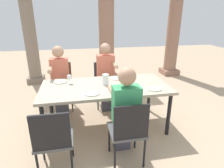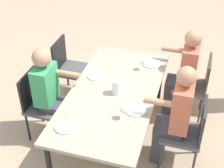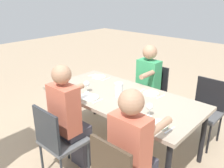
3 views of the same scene
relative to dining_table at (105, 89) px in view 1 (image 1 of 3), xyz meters
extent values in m
plane|color=tan|center=(0.00, 0.00, -0.70)|extent=(16.00, 16.00, 0.00)
cube|color=tan|center=(0.00, 0.00, 0.04)|extent=(2.05, 1.00, 0.04)
cylinder|color=black|center=(-0.95, 0.42, -0.34)|extent=(0.06, 0.06, 0.72)
cylinder|color=black|center=(0.95, 0.42, -0.34)|extent=(0.06, 0.06, 0.72)
cylinder|color=black|center=(-0.95, -0.42, -0.34)|extent=(0.06, 0.06, 0.72)
cylinder|color=black|center=(0.95, -0.42, -0.34)|extent=(0.06, 0.06, 0.72)
cube|color=#6A6158|center=(-0.76, 0.84, -0.23)|extent=(0.44, 0.44, 0.04)
cube|color=#473828|center=(-0.76, 1.04, 0.00)|extent=(0.42, 0.03, 0.45)
cylinder|color=#473828|center=(-0.95, 0.65, -0.47)|extent=(0.03, 0.03, 0.46)
cylinder|color=#473828|center=(-0.57, 0.65, -0.47)|extent=(0.03, 0.03, 0.46)
cylinder|color=#473828|center=(-0.95, 1.03, -0.47)|extent=(0.03, 0.03, 0.46)
cylinder|color=#473828|center=(-0.57, 1.03, -0.47)|extent=(0.03, 0.03, 0.46)
cube|color=#4F4F50|center=(-0.76, -0.84, -0.26)|extent=(0.44, 0.44, 0.04)
cube|color=black|center=(-0.76, -1.04, -0.04)|extent=(0.42, 0.03, 0.45)
cylinder|color=black|center=(-0.57, -0.65, -0.49)|extent=(0.03, 0.03, 0.43)
cylinder|color=black|center=(-0.95, -0.65, -0.49)|extent=(0.03, 0.03, 0.43)
cylinder|color=black|center=(-0.57, -1.03, -0.49)|extent=(0.03, 0.03, 0.43)
cylinder|color=black|center=(-0.95, -1.03, -0.49)|extent=(0.03, 0.03, 0.43)
cube|color=#5B5E61|center=(0.14, 0.84, -0.26)|extent=(0.44, 0.44, 0.04)
cube|color=#2D3338|center=(0.14, 1.04, -0.03)|extent=(0.42, 0.03, 0.46)
cylinder|color=#2D3338|center=(-0.05, 0.65, -0.49)|extent=(0.03, 0.03, 0.43)
cylinder|color=#2D3338|center=(0.33, 0.65, -0.49)|extent=(0.03, 0.03, 0.43)
cylinder|color=#2D3338|center=(-0.05, 1.03, -0.49)|extent=(0.03, 0.03, 0.43)
cylinder|color=#2D3338|center=(0.33, 1.03, -0.49)|extent=(0.03, 0.03, 0.43)
cube|color=#4F4F50|center=(0.14, -0.84, -0.25)|extent=(0.44, 0.44, 0.04)
cube|color=black|center=(0.14, -1.04, -0.02)|extent=(0.42, 0.03, 0.45)
cylinder|color=black|center=(0.33, -0.65, -0.49)|extent=(0.03, 0.03, 0.44)
cylinder|color=black|center=(-0.05, -0.65, -0.49)|extent=(0.03, 0.03, 0.44)
cylinder|color=black|center=(0.33, -1.03, -0.49)|extent=(0.03, 0.03, 0.44)
cylinder|color=black|center=(-0.05, -1.03, -0.49)|extent=(0.03, 0.03, 0.44)
cube|color=#3F3F4C|center=(0.14, -0.60, -0.47)|extent=(0.24, 0.14, 0.46)
cube|color=#3F3F4C|center=(0.14, -0.69, -0.19)|extent=(0.28, 0.32, 0.10)
cube|color=#389E60|center=(0.14, -0.80, 0.10)|extent=(0.34, 0.20, 0.48)
sphere|color=tan|center=(0.14, -0.80, 0.47)|extent=(0.22, 0.22, 0.22)
cylinder|color=tan|center=(0.00, -0.56, 0.20)|extent=(0.07, 0.30, 0.07)
cube|color=#3F3F4C|center=(0.14, 0.60, -0.47)|extent=(0.24, 0.14, 0.46)
cube|color=#3F3F4C|center=(0.14, 0.69, -0.19)|extent=(0.28, 0.32, 0.10)
cube|color=#CC664C|center=(0.14, 0.80, 0.13)|extent=(0.34, 0.20, 0.54)
sphere|color=tan|center=(0.14, 0.80, 0.52)|extent=(0.21, 0.21, 0.21)
cylinder|color=tan|center=(0.28, 0.56, 0.25)|extent=(0.07, 0.30, 0.07)
cube|color=#3F3F4C|center=(-0.76, 0.59, -0.47)|extent=(0.24, 0.14, 0.46)
cube|color=#3F3F4C|center=(-0.76, 0.68, -0.19)|extent=(0.28, 0.32, 0.10)
cube|color=#CC664C|center=(-0.76, 0.79, 0.11)|extent=(0.34, 0.20, 0.51)
sphere|color=tan|center=(-0.76, 0.79, 0.50)|extent=(0.21, 0.21, 0.21)
cylinder|color=tan|center=(-0.90, 0.55, 0.23)|extent=(0.07, 0.30, 0.07)
cube|color=gray|center=(-1.60, 2.69, -0.62)|extent=(0.43, 0.43, 0.16)
cylinder|color=gray|center=(-1.60, 2.69, 0.86)|extent=(0.33, 0.33, 2.81)
cube|color=#936B56|center=(0.48, 2.69, -0.62)|extent=(0.57, 0.57, 0.16)
cylinder|color=#936B56|center=(0.48, 2.69, 0.87)|extent=(0.44, 0.44, 2.83)
cube|color=#936B56|center=(2.55, 2.69, -0.62)|extent=(0.50, 0.50, 0.16)
cylinder|color=#936B56|center=(2.55, 2.69, 0.78)|extent=(0.39, 0.39, 2.65)
cylinder|color=white|center=(-0.72, 0.32, 0.07)|extent=(0.24, 0.24, 0.01)
torus|color=#A4C786|center=(-0.72, 0.32, 0.08)|extent=(0.24, 0.24, 0.01)
cylinder|color=white|center=(-0.57, 0.22, 0.06)|extent=(0.06, 0.06, 0.00)
cylinder|color=white|center=(-0.57, 0.22, 0.11)|extent=(0.01, 0.01, 0.08)
sphere|color=white|center=(-0.57, 0.22, 0.18)|extent=(0.08, 0.08, 0.08)
cube|color=silver|center=(-0.87, 0.32, 0.07)|extent=(0.03, 0.17, 0.01)
cube|color=silver|center=(-0.57, 0.32, 0.07)|extent=(0.03, 0.17, 0.01)
cylinder|color=white|center=(-0.24, -0.30, 0.07)|extent=(0.21, 0.21, 0.01)
torus|color=#A9CD91|center=(-0.24, -0.30, 0.08)|extent=(0.21, 0.21, 0.01)
cube|color=silver|center=(-0.39, -0.30, 0.07)|extent=(0.02, 0.17, 0.01)
cube|color=silver|center=(-0.09, -0.30, 0.07)|extent=(0.03, 0.17, 0.01)
cylinder|color=white|center=(0.25, 0.32, 0.07)|extent=(0.24, 0.24, 0.01)
torus|color=#A9CD91|center=(0.25, 0.32, 0.08)|extent=(0.24, 0.24, 0.01)
cylinder|color=white|center=(0.41, 0.22, 0.06)|extent=(0.06, 0.06, 0.00)
cylinder|color=white|center=(0.41, 0.22, 0.11)|extent=(0.01, 0.01, 0.08)
sphere|color=white|center=(0.41, 0.22, 0.18)|extent=(0.08, 0.08, 0.08)
cube|color=silver|center=(0.10, 0.32, 0.07)|extent=(0.02, 0.17, 0.01)
cube|color=silver|center=(0.40, 0.32, 0.07)|extent=(0.03, 0.17, 0.01)
cylinder|color=white|center=(0.72, -0.30, 0.07)|extent=(0.23, 0.23, 0.01)
torus|color=#A4C786|center=(0.72, -0.30, 0.08)|extent=(0.23, 0.23, 0.01)
cube|color=silver|center=(0.57, -0.30, 0.07)|extent=(0.02, 0.17, 0.01)
cube|color=silver|center=(0.87, -0.30, 0.07)|extent=(0.02, 0.17, 0.01)
cylinder|color=white|center=(0.01, 0.04, 0.15)|extent=(0.11, 0.11, 0.18)
cylinder|color=#EFEAC6|center=(0.01, 0.04, 0.12)|extent=(0.10, 0.10, 0.12)
camera|label=1|loc=(-0.45, -2.86, 1.16)|focal=30.62mm
camera|label=2|loc=(2.93, 0.85, 2.35)|focal=52.42mm
camera|label=3|loc=(-1.80, 2.17, 1.32)|focal=38.60mm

